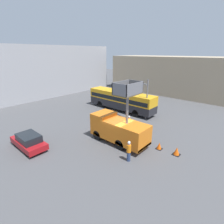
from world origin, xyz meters
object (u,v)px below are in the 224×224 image
object	(u,v)px
city_bus	(121,99)
traffic_cone_near_truck	(177,151)
road_worker_directing	(129,123)
traffic_light_pole	(140,94)
utility_truck	(119,128)
traffic_cone_mid_road	(159,146)
parked_car_curbside	(29,141)
road_worker_near_truck	(129,151)

from	to	relation	value
city_bus	traffic_cone_near_truck	xyz separation A→B (m)	(-6.80, -12.11, -1.45)
road_worker_directing	traffic_cone_near_truck	world-z (taller)	road_worker_directing
city_bus	traffic_light_pole	bearing A→B (deg)	159.87
utility_truck	traffic_cone_near_truck	bearing A→B (deg)	-72.62
road_worker_directing	city_bus	bearing A→B (deg)	-78.31
city_bus	traffic_cone_mid_road	distance (m)	12.61
parked_car_curbside	utility_truck	bearing A→B (deg)	-40.85
road_worker_near_truck	utility_truck	bearing A→B (deg)	-137.91
traffic_light_pole	traffic_cone_near_truck	bearing A→B (deg)	-123.71
city_bus	road_worker_directing	world-z (taller)	city_bus
city_bus	road_worker_near_truck	bearing A→B (deg)	133.07
road_worker_near_truck	traffic_cone_mid_road	distance (m)	3.82
traffic_light_pole	parked_car_curbside	bearing A→B (deg)	163.40
traffic_cone_mid_road	traffic_cone_near_truck	bearing A→B (deg)	-85.69
city_bus	utility_truck	bearing A→B (deg)	129.03
utility_truck	traffic_light_pole	xyz separation A→B (m)	(6.67, 1.85, 2.18)
utility_truck	parked_car_curbside	size ratio (longest dim) A/B	1.49
parked_car_curbside	traffic_cone_near_truck	bearing A→B (deg)	-53.27
city_bus	road_worker_directing	bearing A→B (deg)	137.37
utility_truck	road_worker_directing	xyz separation A→B (m)	(3.07, 0.93, -0.68)
utility_truck	traffic_cone_near_truck	size ratio (longest dim) A/B	8.45
parked_car_curbside	traffic_light_pole	bearing A→B (deg)	-16.60
parked_car_curbside	city_bus	bearing A→B (deg)	2.67
traffic_cone_near_truck	traffic_cone_mid_road	size ratio (longest dim) A/B	1.13
traffic_light_pole	road_worker_near_truck	distance (m)	10.23
parked_car_curbside	road_worker_directing	bearing A→B (deg)	-26.61
road_worker_directing	parked_car_curbside	bearing A→B (deg)	29.15
road_worker_near_truck	traffic_light_pole	bearing A→B (deg)	-164.18
traffic_light_pole	road_worker_directing	world-z (taller)	traffic_light_pole
city_bus	traffic_light_pole	world-z (taller)	traffic_light_pole
traffic_cone_near_truck	parked_car_curbside	bearing A→B (deg)	126.73
utility_truck	city_bus	size ratio (longest dim) A/B	0.55
traffic_cone_mid_road	utility_truck	bearing A→B (deg)	112.62
utility_truck	road_worker_near_truck	xyz separation A→B (m)	(-1.99, -2.79, -0.66)
road_worker_directing	traffic_cone_near_truck	distance (m)	6.63
traffic_cone_near_truck	road_worker_directing	bearing A→B (deg)	78.34
traffic_light_pole	road_worker_directing	bearing A→B (deg)	-165.60
utility_truck	traffic_cone_mid_road	distance (m)	4.38
road_worker_near_truck	traffic_cone_near_truck	world-z (taller)	road_worker_near_truck
utility_truck	parked_car_curbside	world-z (taller)	utility_truck
traffic_light_pole	traffic_cone_mid_road	bearing A→B (deg)	-131.55
road_worker_directing	parked_car_curbside	world-z (taller)	road_worker_directing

